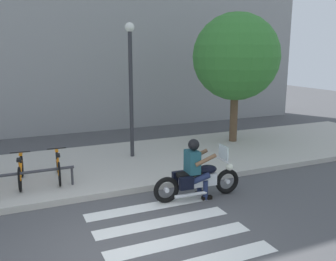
{
  "coord_description": "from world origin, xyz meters",
  "views": [
    {
      "loc": [
        -1.58,
        -5.45,
        3.37
      ],
      "look_at": [
        2.33,
        3.39,
        1.25
      ],
      "focal_mm": 39.26,
      "sensor_mm": 36.0,
      "label": 1
    }
  ],
  "objects_px": {
    "bicycle_2": "(21,171)",
    "tree_near_rack": "(236,57)",
    "street_lamp": "(131,79)",
    "bicycle_3": "(58,166)",
    "motorcycle": "(198,179)",
    "rider": "(195,165)",
    "bike_rack": "(0,177)"
  },
  "relations": [
    {
      "from": "motorcycle",
      "to": "tree_near_rack",
      "type": "relative_size",
      "value": 0.46
    },
    {
      "from": "bike_rack",
      "to": "tree_near_rack",
      "type": "height_order",
      "value": "tree_near_rack"
    },
    {
      "from": "rider",
      "to": "bicycle_3",
      "type": "xyz_separation_m",
      "value": [
        -2.76,
        2.2,
        -0.33
      ]
    },
    {
      "from": "bicycle_3",
      "to": "tree_near_rack",
      "type": "bearing_deg",
      "value": 14.32
    },
    {
      "from": "bike_rack",
      "to": "bicycle_2",
      "type": "bearing_deg",
      "value": 51.29
    },
    {
      "from": "bicycle_2",
      "to": "bicycle_3",
      "type": "bearing_deg",
      "value": -0.01
    },
    {
      "from": "bike_rack",
      "to": "street_lamp",
      "type": "xyz_separation_m",
      "value": [
        3.71,
        1.78,
        1.97
      ]
    },
    {
      "from": "motorcycle",
      "to": "rider",
      "type": "height_order",
      "value": "rider"
    },
    {
      "from": "bicycle_2",
      "to": "bicycle_3",
      "type": "xyz_separation_m",
      "value": [
        0.89,
        -0.0,
        0.0
      ]
    },
    {
      "from": "rider",
      "to": "motorcycle",
      "type": "bearing_deg",
      "value": -5.69
    },
    {
      "from": "motorcycle",
      "to": "street_lamp",
      "type": "distance_m",
      "value": 4.04
    },
    {
      "from": "bicycle_3",
      "to": "bike_rack",
      "type": "height_order",
      "value": "bicycle_3"
    },
    {
      "from": "bicycle_3",
      "to": "tree_near_rack",
      "type": "relative_size",
      "value": 0.35
    },
    {
      "from": "bicycle_3",
      "to": "tree_near_rack",
      "type": "height_order",
      "value": "tree_near_rack"
    },
    {
      "from": "motorcycle",
      "to": "rider",
      "type": "bearing_deg",
      "value": 174.31
    },
    {
      "from": "motorcycle",
      "to": "bike_rack",
      "type": "bearing_deg",
      "value": 158.38
    },
    {
      "from": "bike_rack",
      "to": "rider",
      "type": "bearing_deg",
      "value": -21.9
    },
    {
      "from": "bicycle_2",
      "to": "bike_rack",
      "type": "height_order",
      "value": "bicycle_2"
    },
    {
      "from": "rider",
      "to": "bike_rack",
      "type": "xyz_separation_m",
      "value": [
        -4.1,
        1.65,
        -0.25
      ]
    },
    {
      "from": "street_lamp",
      "to": "tree_near_rack",
      "type": "height_order",
      "value": "tree_near_rack"
    },
    {
      "from": "motorcycle",
      "to": "bicycle_3",
      "type": "relative_size",
      "value": 1.32
    },
    {
      "from": "bicycle_2",
      "to": "tree_near_rack",
      "type": "xyz_separation_m",
      "value": [
        7.24,
        1.62,
        2.66
      ]
    },
    {
      "from": "bicycle_2",
      "to": "street_lamp",
      "type": "relative_size",
      "value": 0.4
    },
    {
      "from": "street_lamp",
      "to": "bicycle_3",
      "type": "bearing_deg",
      "value": -152.83
    },
    {
      "from": "bicycle_3",
      "to": "bike_rack",
      "type": "relative_size",
      "value": 0.5
    },
    {
      "from": "bicycle_2",
      "to": "bike_rack",
      "type": "bearing_deg",
      "value": -128.71
    },
    {
      "from": "motorcycle",
      "to": "bicycle_3",
      "type": "bearing_deg",
      "value": 142.14
    },
    {
      "from": "bike_rack",
      "to": "tree_near_rack",
      "type": "distance_m",
      "value": 8.39
    },
    {
      "from": "tree_near_rack",
      "to": "bicycle_2",
      "type": "bearing_deg",
      "value": -167.38
    },
    {
      "from": "tree_near_rack",
      "to": "bicycle_3",
      "type": "bearing_deg",
      "value": -165.68
    },
    {
      "from": "street_lamp",
      "to": "bicycle_2",
      "type": "bearing_deg",
      "value": -159.52
    },
    {
      "from": "bicycle_2",
      "to": "bicycle_3",
      "type": "distance_m",
      "value": 0.89
    }
  ]
}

